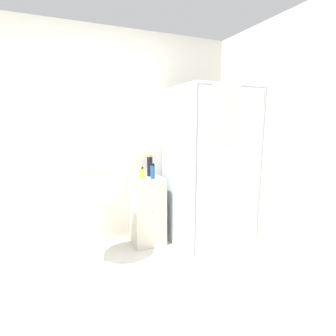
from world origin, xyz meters
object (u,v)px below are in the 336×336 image
Objects in this scene: shampoo_bottle_blue at (153,171)px; shampoo_bottle_tall_black at (150,166)px; soap_dispenser at (142,174)px; sink at (95,197)px.

shampoo_bottle_tall_black is at bearing 83.54° from shampoo_bottle_blue.
soap_dispenser is at bearing -142.68° from shampoo_bottle_tall_black.
sink reaches higher than shampoo_bottle_blue.
shampoo_bottle_tall_black is at bearing 37.32° from soap_dispenser.
sink is at bearing -157.15° from shampoo_bottle_tall_black.
shampoo_bottle_blue is at bearing 12.33° from sink.
sink is at bearing -160.93° from soap_dispenser.
shampoo_bottle_tall_black is at bearing 22.85° from sink.
shampoo_bottle_blue is (-0.02, -0.15, -0.04)m from shampoo_bottle_tall_black.
sink is at bearing -167.67° from shampoo_bottle_blue.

